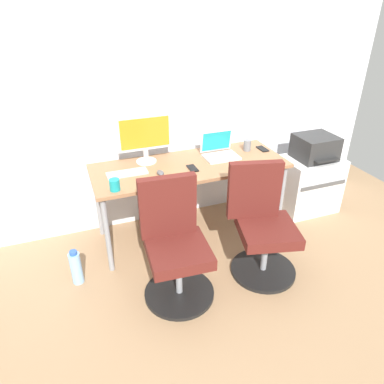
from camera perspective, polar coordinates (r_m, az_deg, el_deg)
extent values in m
plane|color=#9E7A56|center=(3.53, -0.29, -6.38)|extent=(5.28, 5.28, 0.00)
cube|color=silver|center=(3.35, -2.90, 16.13)|extent=(4.40, 0.04, 2.60)
cube|color=#996B47|center=(3.17, -0.32, 4.21)|extent=(1.73, 0.66, 0.03)
cylinder|color=gray|center=(2.96, -13.38, -6.84)|extent=(0.04, 0.04, 0.70)
cylinder|color=gray|center=(3.47, 14.06, -1.21)|extent=(0.04, 0.04, 0.70)
cylinder|color=gray|center=(3.43, -14.83, -1.66)|extent=(0.04, 0.04, 0.70)
cylinder|color=gray|center=(3.88, 9.57, 2.66)|extent=(0.04, 0.04, 0.70)
cylinder|color=black|center=(2.88, -2.04, -15.83)|extent=(0.54, 0.54, 0.03)
cylinder|color=gray|center=(2.75, -2.10, -13.09)|extent=(0.05, 0.05, 0.34)
cube|color=#591E19|center=(2.61, -2.19, -9.59)|extent=(0.47, 0.47, 0.09)
cube|color=#591E19|center=(2.59, -3.91, -2.31)|extent=(0.42, 0.10, 0.48)
cylinder|color=black|center=(3.13, 11.27, -12.14)|extent=(0.54, 0.54, 0.03)
cylinder|color=gray|center=(3.01, 11.61, -9.47)|extent=(0.05, 0.05, 0.34)
cube|color=#591E19|center=(2.88, 12.03, -6.12)|extent=(0.54, 0.54, 0.09)
cube|color=#591E19|center=(2.84, 9.96, 0.31)|extent=(0.42, 0.17, 0.48)
cube|color=silver|center=(3.96, 18.15, 1.23)|extent=(0.59, 0.42, 0.59)
cube|color=#4C4C4C|center=(3.78, 20.30, 0.98)|extent=(0.53, 0.01, 0.04)
cube|color=#2D2D2D|center=(3.79, 19.11, 6.79)|extent=(0.38, 0.34, 0.24)
cube|color=#262626|center=(3.68, 20.84, 4.77)|extent=(0.27, 0.06, 0.01)
cylinder|color=#8CBFF2|center=(3.04, -18.06, -11.53)|extent=(0.09, 0.09, 0.28)
cylinder|color=#2D59B2|center=(2.94, -18.52, -9.22)|extent=(0.06, 0.06, 0.03)
cylinder|color=silver|center=(3.24, -7.32, 4.92)|extent=(0.18, 0.18, 0.01)
cylinder|color=silver|center=(3.21, -7.39, 5.91)|extent=(0.04, 0.04, 0.11)
cube|color=silver|center=(3.14, -7.63, 9.44)|extent=(0.48, 0.03, 0.31)
cube|color=orange|center=(3.12, -7.55, 9.34)|extent=(0.43, 0.00, 0.26)
cube|color=silver|center=(3.30, 4.72, 5.63)|extent=(0.31, 0.22, 0.02)
cube|color=silver|center=(3.37, 3.90, 8.19)|extent=(0.31, 0.04, 0.21)
cube|color=teal|center=(3.36, 3.94, 8.17)|extent=(0.28, 0.03, 0.18)
cube|color=#2D2D2D|center=(2.86, -4.52, 1.74)|extent=(0.34, 0.12, 0.02)
cube|color=#B7B7B7|center=(3.03, -10.34, 2.98)|extent=(0.34, 0.12, 0.02)
ellipsoid|color=#2D2D2D|center=(3.26, 13.31, 4.69)|extent=(0.06, 0.10, 0.03)
ellipsoid|color=#515156|center=(2.99, -5.10, 3.11)|extent=(0.06, 0.10, 0.03)
cylinder|color=teal|center=(2.78, -12.28, 1.13)|extent=(0.08, 0.08, 0.09)
cylinder|color=slate|center=(3.48, 8.84, 7.40)|extent=(0.07, 0.07, 0.10)
cube|color=black|center=(3.55, 11.22, 6.80)|extent=(0.07, 0.14, 0.01)
cube|color=black|center=(3.08, 0.07, 3.82)|extent=(0.07, 0.14, 0.01)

